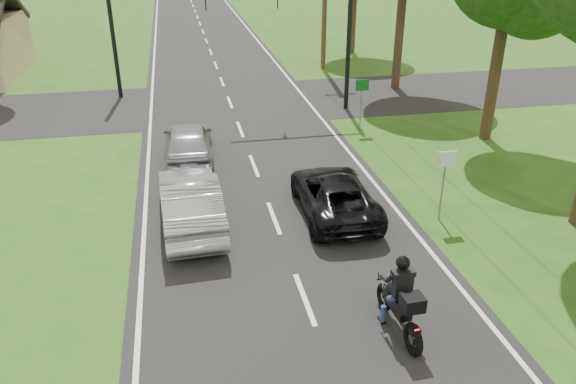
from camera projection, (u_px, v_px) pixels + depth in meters
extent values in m
plane|color=#275116|center=(305.00, 299.00, 12.86)|extent=(140.00, 140.00, 0.00)
cube|color=black|center=(247.00, 146.00, 21.69)|extent=(8.00, 100.00, 0.01)
cube|color=black|center=(230.00, 102.00, 27.00)|extent=(60.00, 7.00, 0.01)
torus|color=black|center=(384.00, 297.00, 12.40)|extent=(0.17, 0.64, 0.64)
torus|color=black|center=(413.00, 339.00, 11.13)|extent=(0.19, 0.70, 0.70)
cube|color=black|center=(397.00, 303.00, 11.73)|extent=(0.31, 0.93, 0.29)
sphere|color=black|center=(393.00, 290.00, 11.86)|extent=(0.33, 0.33, 0.33)
cube|color=black|center=(405.00, 306.00, 11.35)|extent=(0.35, 0.55, 0.10)
cube|color=#FF0C07|center=(417.00, 330.00, 10.91)|extent=(0.10, 0.03, 0.05)
cylinder|color=silver|center=(414.00, 330.00, 11.43)|extent=(0.12, 0.78, 0.09)
cylinder|color=black|center=(390.00, 278.00, 11.96)|extent=(0.60, 0.06, 0.03)
cube|color=black|center=(412.00, 303.00, 10.97)|extent=(0.44, 0.41, 0.31)
cube|color=black|center=(403.00, 284.00, 11.34)|extent=(0.40, 0.23, 0.58)
sphere|color=black|center=(403.00, 263.00, 11.21)|extent=(0.29, 0.29, 0.29)
cylinder|color=navy|center=(383.00, 314.00, 12.00)|extent=(0.12, 0.12, 0.44)
cylinder|color=navy|center=(401.00, 311.00, 12.09)|extent=(0.12, 0.12, 0.44)
imported|color=black|center=(334.00, 194.00, 16.45)|extent=(2.12, 4.43, 1.22)
imported|color=silver|center=(190.00, 202.00, 15.67)|extent=(1.79, 4.62, 1.50)
imported|color=#A3A6AB|center=(188.00, 142.00, 20.04)|extent=(1.86, 4.30, 1.45)
cylinder|color=black|center=(349.00, 43.00, 24.87)|extent=(0.20, 0.20, 6.00)
cylinder|color=black|center=(113.00, 35.00, 26.54)|extent=(0.20, 0.20, 6.00)
cylinder|color=slate|center=(442.00, 188.00, 15.92)|extent=(0.05, 0.05, 2.00)
cube|color=silver|center=(447.00, 159.00, 15.51)|extent=(0.55, 0.04, 0.45)
cylinder|color=slate|center=(361.00, 106.00, 23.03)|extent=(0.05, 0.05, 2.00)
cube|color=#0C591E|center=(362.00, 85.00, 22.61)|extent=(0.55, 0.04, 0.45)
cylinder|color=#332316|center=(496.00, 65.00, 21.25)|extent=(0.44, 0.44, 5.88)
cylinder|color=#332316|center=(401.00, 19.00, 27.95)|extent=(0.44, 0.44, 7.00)
cylinder|color=#332316|center=(354.00, 2.00, 36.10)|extent=(0.44, 0.44, 6.44)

